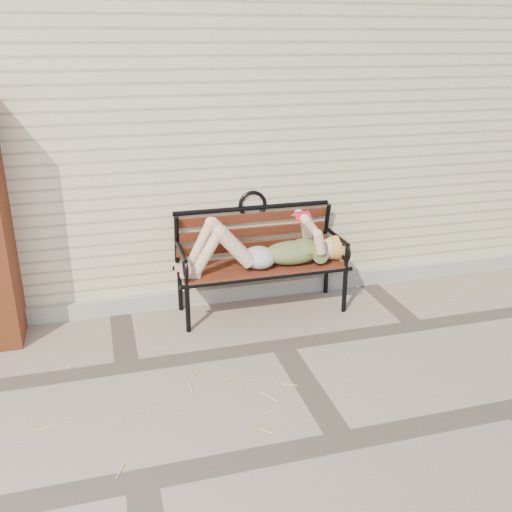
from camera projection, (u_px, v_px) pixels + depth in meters
name	position (u px, v px, depth m)	size (l,w,h in m)	color
ground	(282.00, 345.00, 4.70)	(80.00, 80.00, 0.00)	gray
house_wall	(206.00, 116.00, 6.87)	(8.00, 4.00, 3.00)	beige
foundation_strip	(251.00, 290.00, 5.55)	(8.00, 0.10, 0.15)	#AAA699
garden_bench	(259.00, 247.00, 5.18)	(1.64, 0.65, 1.06)	black
reading_woman	(265.00, 247.00, 5.06)	(1.55, 0.35, 0.49)	#093C42
straw_scatter	(147.00, 423.00, 3.74)	(2.44, 1.79, 0.01)	#CDBC64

